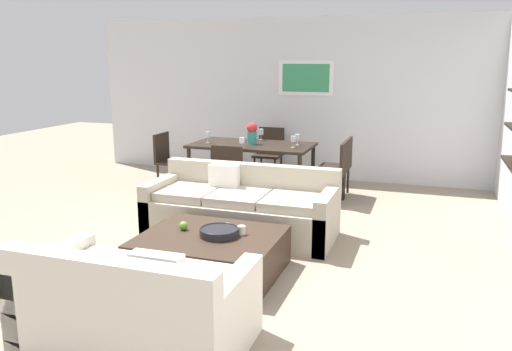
{
  "coord_description": "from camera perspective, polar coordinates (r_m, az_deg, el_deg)",
  "views": [
    {
      "loc": [
        1.98,
        -4.98,
        1.99
      ],
      "look_at": [
        0.21,
        0.2,
        0.75
      ],
      "focal_mm": 35.7,
      "sensor_mm": 36.0,
      "label": 1
    }
  ],
  "objects": [
    {
      "name": "back_wall_unit",
      "position": [
        8.7,
        7.79,
        8.45
      ],
      "size": [
        8.4,
        0.09,
        2.7
      ],
      "color": "silver",
      "rests_on": "ground"
    },
    {
      "name": "ground_plane",
      "position": [
        5.72,
        -2.63,
        -7.62
      ],
      "size": [
        18.0,
        18.0,
        0.0
      ],
      "primitive_type": "plane",
      "color": "gray"
    },
    {
      "name": "dining_table",
      "position": [
        7.77,
        -0.45,
        3.08
      ],
      "size": [
        1.83,
        0.99,
        0.75
      ],
      "color": "black",
      "rests_on": "ground"
    },
    {
      "name": "sofa_beige",
      "position": [
        5.93,
        -1.66,
        -3.89
      ],
      "size": [
        2.17,
        0.9,
        0.78
      ],
      "color": "#B2A893",
      "rests_on": "ground"
    },
    {
      "name": "apple_on_coffee_table",
      "position": [
        5.02,
        -8.13,
        -5.58
      ],
      "size": [
        0.09,
        0.09,
        0.09
      ],
      "primitive_type": "sphere",
      "color": "#669E2D",
      "rests_on": "coffee_table"
    },
    {
      "name": "decorative_bowl",
      "position": [
        4.82,
        -4.14,
        -6.29
      ],
      "size": [
        0.37,
        0.37,
        0.08
      ],
      "color": "black",
      "rests_on": "coffee_table"
    },
    {
      "name": "dining_chair_right_near",
      "position": [
        7.26,
        8.87,
        0.79
      ],
      "size": [
        0.44,
        0.44,
        0.88
      ],
      "color": "black",
      "rests_on": "ground"
    },
    {
      "name": "candle_jar",
      "position": [
        4.84,
        -1.64,
        -6.13
      ],
      "size": [
        0.08,
        0.08,
        0.08
      ],
      "primitive_type": "cylinder",
      "color": "silver",
      "rests_on": "coffee_table"
    },
    {
      "name": "wine_glass_right_far",
      "position": [
        7.66,
        4.68,
        4.31
      ],
      "size": [
        0.08,
        0.08,
        0.16
      ],
      "color": "silver",
      "rests_on": "dining_table"
    },
    {
      "name": "loveseat_white",
      "position": [
        3.81,
        -13.41,
        -14.05
      ],
      "size": [
        1.59,
        0.9,
        0.78
      ],
      "color": "silver",
      "rests_on": "ground"
    },
    {
      "name": "centerpiece_vase",
      "position": [
        7.73,
        -0.45,
        4.82
      ],
      "size": [
        0.16,
        0.16,
        0.33
      ],
      "color": "teal",
      "rests_on": "dining_table"
    },
    {
      "name": "dining_chair_foot",
      "position": [
        6.97,
        -2.9,
        0.44
      ],
      "size": [
        0.44,
        0.44,
        0.88
      ],
      "color": "black",
      "rests_on": "ground"
    },
    {
      "name": "dining_chair_left_near",
      "position": [
        8.13,
        -9.81,
        2.05
      ],
      "size": [
        0.44,
        0.44,
        0.88
      ],
      "color": "black",
      "rests_on": "ground"
    },
    {
      "name": "wine_glass_left_near",
      "position": [
        7.88,
        -5.44,
        4.53
      ],
      "size": [
        0.07,
        0.07,
        0.17
      ],
      "color": "silver",
      "rests_on": "dining_table"
    },
    {
      "name": "wine_glass_foot",
      "position": [
        7.33,
        -1.58,
        3.93
      ],
      "size": [
        0.08,
        0.08,
        0.16
      ],
      "color": "silver",
      "rests_on": "dining_table"
    },
    {
      "name": "wine_glass_right_near",
      "position": [
        7.42,
        4.21,
        4.08
      ],
      "size": [
        0.08,
        0.08,
        0.17
      ],
      "color": "silver",
      "rests_on": "dining_table"
    },
    {
      "name": "dining_chair_head",
      "position": [
        8.64,
        1.54,
        2.86
      ],
      "size": [
        0.44,
        0.44,
        0.88
      ],
      "color": "black",
      "rests_on": "ground"
    },
    {
      "name": "coffee_table",
      "position": [
        4.92,
        -5.14,
        -8.77
      ],
      "size": [
        1.3,
        1.08,
        0.38
      ],
      "color": "#38281E",
      "rests_on": "ground"
    },
    {
      "name": "wine_glass_head",
      "position": [
        8.14,
        0.57,
        4.88
      ],
      "size": [
        0.08,
        0.08,
        0.17
      ],
      "color": "silver",
      "rests_on": "dining_table"
    },
    {
      "name": "dining_chair_right_far",
      "position": [
        7.69,
        9.46,
        1.44
      ],
      "size": [
        0.44,
        0.44,
        0.88
      ],
      "color": "black",
      "rests_on": "ground"
    }
  ]
}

